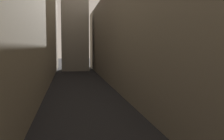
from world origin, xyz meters
name	(u,v)px	position (x,y,z in m)	size (l,w,h in m)	color
ground_plane	(82,92)	(0.00, 48.00, 0.00)	(264.00, 264.00, 0.00)	black
building_block_right	(150,35)	(11.44, 50.00, 9.00)	(11.88, 108.00, 18.00)	#756B5B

